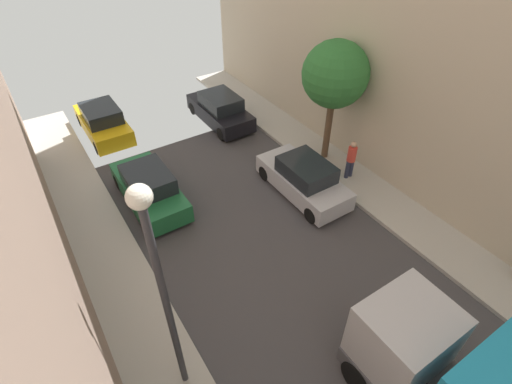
{
  "coord_description": "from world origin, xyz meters",
  "views": [
    {
      "loc": [
        -5.59,
        0.39,
        10.31
      ],
      "look_at": [
        0.8,
        10.2,
        0.5
      ],
      "focal_mm": 27.35,
      "sensor_mm": 36.0,
      "label": 1
    }
  ],
  "objects_px": {
    "parked_car_right_3": "(220,110)",
    "pedestrian": "(351,158)",
    "street_tree_1": "(335,75)",
    "parked_car_left_3": "(103,122)",
    "parked_car_right_2": "(304,179)",
    "lamp_post": "(160,279)",
    "parked_car_left_2": "(149,188)"
  },
  "relations": [
    {
      "from": "pedestrian",
      "to": "street_tree_1",
      "type": "xyz_separation_m",
      "value": [
        0.16,
        1.72,
        2.92
      ]
    },
    {
      "from": "parked_car_left_2",
      "to": "parked_car_right_2",
      "type": "height_order",
      "value": "same"
    },
    {
      "from": "street_tree_1",
      "to": "lamp_post",
      "type": "height_order",
      "value": "lamp_post"
    },
    {
      "from": "pedestrian",
      "to": "street_tree_1",
      "type": "bearing_deg",
      "value": 84.62
    },
    {
      "from": "parked_car_left_2",
      "to": "street_tree_1",
      "type": "relative_size",
      "value": 0.81
    },
    {
      "from": "parked_car_left_2",
      "to": "parked_car_left_3",
      "type": "distance_m",
      "value": 6.11
    },
    {
      "from": "parked_car_right_3",
      "to": "street_tree_1",
      "type": "distance_m",
      "value": 6.8
    },
    {
      "from": "parked_car_left_2",
      "to": "parked_car_right_3",
      "type": "xyz_separation_m",
      "value": [
        5.4,
        4.06,
        0.0
      ]
    },
    {
      "from": "pedestrian",
      "to": "lamp_post",
      "type": "bearing_deg",
      "value": -157.02
    },
    {
      "from": "parked_car_left_3",
      "to": "parked_car_right_3",
      "type": "relative_size",
      "value": 1.0
    },
    {
      "from": "parked_car_right_2",
      "to": "street_tree_1",
      "type": "height_order",
      "value": "street_tree_1"
    },
    {
      "from": "parked_car_left_3",
      "to": "lamp_post",
      "type": "xyz_separation_m",
      "value": [
        -1.9,
        -13.26,
        3.56
      ]
    },
    {
      "from": "street_tree_1",
      "to": "parked_car_right_2",
      "type": "bearing_deg",
      "value": -149.59
    },
    {
      "from": "parked_car_left_3",
      "to": "parked_car_right_2",
      "type": "relative_size",
      "value": 1.0
    },
    {
      "from": "parked_car_right_2",
      "to": "street_tree_1",
      "type": "distance_m",
      "value": 4.26
    },
    {
      "from": "parked_car_right_3",
      "to": "parked_car_left_3",
      "type": "bearing_deg",
      "value": 159.27
    },
    {
      "from": "pedestrian",
      "to": "parked_car_left_2",
      "type": "bearing_deg",
      "value": 157.54
    },
    {
      "from": "lamp_post",
      "to": "parked_car_left_3",
      "type": "bearing_deg",
      "value": 81.85
    },
    {
      "from": "parked_car_right_3",
      "to": "lamp_post",
      "type": "relative_size",
      "value": 0.66
    },
    {
      "from": "parked_car_right_2",
      "to": "pedestrian",
      "type": "relative_size",
      "value": 2.44
    },
    {
      "from": "parked_car_left_3",
      "to": "lamp_post",
      "type": "bearing_deg",
      "value": -98.15
    },
    {
      "from": "parked_car_left_3",
      "to": "parked_car_right_2",
      "type": "xyz_separation_m",
      "value": [
        5.4,
        -8.9,
        0.0
      ]
    },
    {
      "from": "parked_car_right_3",
      "to": "pedestrian",
      "type": "relative_size",
      "value": 2.44
    },
    {
      "from": "parked_car_right_3",
      "to": "street_tree_1",
      "type": "relative_size",
      "value": 0.81
    },
    {
      "from": "parked_car_left_2",
      "to": "parked_car_right_2",
      "type": "distance_m",
      "value": 6.08
    },
    {
      "from": "parked_car_left_2",
      "to": "street_tree_1",
      "type": "xyz_separation_m",
      "value": [
        7.75,
        -1.42,
        3.28
      ]
    },
    {
      "from": "parked_car_right_3",
      "to": "street_tree_1",
      "type": "xyz_separation_m",
      "value": [
        2.35,
        -5.48,
        3.28
      ]
    },
    {
      "from": "parked_car_left_2",
      "to": "parked_car_right_3",
      "type": "bearing_deg",
      "value": 36.95
    },
    {
      "from": "parked_car_left_3",
      "to": "street_tree_1",
      "type": "distance_m",
      "value": 11.29
    },
    {
      "from": "street_tree_1",
      "to": "lamp_post",
      "type": "distance_m",
      "value": 11.23
    },
    {
      "from": "parked_car_right_2",
      "to": "street_tree_1",
      "type": "bearing_deg",
      "value": 30.41
    },
    {
      "from": "parked_car_left_2",
      "to": "parked_car_right_3",
      "type": "relative_size",
      "value": 1.0
    }
  ]
}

